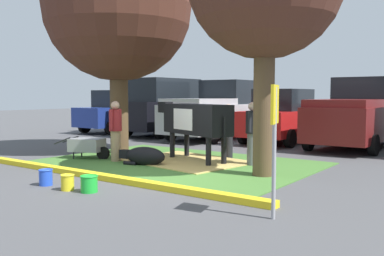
{
  "coord_description": "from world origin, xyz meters",
  "views": [
    {
      "loc": [
        6.4,
        -7.21,
        1.81
      ],
      "look_at": [
        -0.5,
        2.27,
        0.9
      ],
      "focal_mm": 40.23,
      "sensor_mm": 36.0,
      "label": 1
    }
  ],
  "objects_px": {
    "person_visitor_near": "(252,132)",
    "bucket_green": "(89,183)",
    "wheelbarrow": "(88,145)",
    "calf_lying": "(144,156)",
    "person_visitor_far": "(228,129)",
    "bucket_yellow": "(68,182)",
    "shade_tree_left": "(118,7)",
    "suv_black": "(166,107)",
    "parking_sign": "(275,125)",
    "person_handler": "(116,129)",
    "pickup_truck_black": "(217,111)",
    "cow_holstein": "(195,120)",
    "sedan_red": "(283,116)",
    "bucket_blue": "(46,177)",
    "sedan_blue": "(120,112)",
    "pickup_truck_maroon": "(357,115)"
  },
  "relations": [
    {
      "from": "bucket_yellow",
      "to": "suv_black",
      "type": "relative_size",
      "value": 0.07
    },
    {
      "from": "shade_tree_left",
      "to": "suv_black",
      "type": "distance_m",
      "value": 6.85
    },
    {
      "from": "shade_tree_left",
      "to": "parking_sign",
      "type": "relative_size",
      "value": 3.45
    },
    {
      "from": "cow_holstein",
      "to": "sedan_red",
      "type": "distance_m",
      "value": 5.79
    },
    {
      "from": "bucket_blue",
      "to": "shade_tree_left",
      "type": "bearing_deg",
      "value": 118.05
    },
    {
      "from": "person_handler",
      "to": "sedan_blue",
      "type": "bearing_deg",
      "value": 134.96
    },
    {
      "from": "parking_sign",
      "to": "pickup_truck_black",
      "type": "distance_m",
      "value": 11.65
    },
    {
      "from": "bucket_blue",
      "to": "cow_holstein",
      "type": "bearing_deg",
      "value": 82.19
    },
    {
      "from": "wheelbarrow",
      "to": "suv_black",
      "type": "distance_m",
      "value": 7.48
    },
    {
      "from": "person_visitor_near",
      "to": "bucket_blue",
      "type": "bearing_deg",
      "value": -115.86
    },
    {
      "from": "calf_lying",
      "to": "person_handler",
      "type": "relative_size",
      "value": 0.81
    },
    {
      "from": "suv_black",
      "to": "pickup_truck_black",
      "type": "xyz_separation_m",
      "value": [
        2.65,
        0.15,
        -0.16
      ]
    },
    {
      "from": "person_handler",
      "to": "parking_sign",
      "type": "distance_m",
      "value": 6.29
    },
    {
      "from": "person_handler",
      "to": "wheelbarrow",
      "type": "distance_m",
      "value": 1.13
    },
    {
      "from": "cow_holstein",
      "to": "calf_lying",
      "type": "bearing_deg",
      "value": -116.43
    },
    {
      "from": "cow_holstein",
      "to": "bucket_blue",
      "type": "relative_size",
      "value": 9.4
    },
    {
      "from": "person_visitor_near",
      "to": "bucket_green",
      "type": "bearing_deg",
      "value": -103.09
    },
    {
      "from": "wheelbarrow",
      "to": "calf_lying",
      "type": "bearing_deg",
      "value": 3.36
    },
    {
      "from": "cow_holstein",
      "to": "sedan_red",
      "type": "bearing_deg",
      "value": 90.17
    },
    {
      "from": "cow_holstein",
      "to": "parking_sign",
      "type": "bearing_deg",
      "value": -42.31
    },
    {
      "from": "calf_lying",
      "to": "pickup_truck_black",
      "type": "xyz_separation_m",
      "value": [
        -2.21,
        6.89,
        0.88
      ]
    },
    {
      "from": "shade_tree_left",
      "to": "suv_black",
      "type": "height_order",
      "value": "shade_tree_left"
    },
    {
      "from": "person_visitor_near",
      "to": "person_visitor_far",
      "type": "bearing_deg",
      "value": 147.8
    },
    {
      "from": "suv_black",
      "to": "pickup_truck_black",
      "type": "bearing_deg",
      "value": 3.26
    },
    {
      "from": "person_visitor_near",
      "to": "bucket_green",
      "type": "distance_m",
      "value": 4.61
    },
    {
      "from": "person_handler",
      "to": "pickup_truck_black",
      "type": "distance_m",
      "value": 7.01
    },
    {
      "from": "bucket_yellow",
      "to": "bucket_green",
      "type": "relative_size",
      "value": 0.9
    },
    {
      "from": "person_visitor_far",
      "to": "suv_black",
      "type": "height_order",
      "value": "suv_black"
    },
    {
      "from": "sedan_blue",
      "to": "suv_black",
      "type": "distance_m",
      "value": 2.91
    },
    {
      "from": "pickup_truck_maroon",
      "to": "shade_tree_left",
      "type": "bearing_deg",
      "value": -133.24
    },
    {
      "from": "bucket_green",
      "to": "person_visitor_near",
      "type": "bearing_deg",
      "value": 76.91
    },
    {
      "from": "cow_holstein",
      "to": "bucket_blue",
      "type": "bearing_deg",
      "value": -97.81
    },
    {
      "from": "bucket_yellow",
      "to": "suv_black",
      "type": "bearing_deg",
      "value": 120.07
    },
    {
      "from": "parking_sign",
      "to": "suv_black",
      "type": "height_order",
      "value": "suv_black"
    },
    {
      "from": "parking_sign",
      "to": "bucket_yellow",
      "type": "xyz_separation_m",
      "value": [
        -3.98,
        -0.56,
        -1.22
      ]
    },
    {
      "from": "person_visitor_near",
      "to": "parking_sign",
      "type": "height_order",
      "value": "parking_sign"
    },
    {
      "from": "parking_sign",
      "to": "bucket_green",
      "type": "bearing_deg",
      "value": -173.11
    },
    {
      "from": "bucket_yellow",
      "to": "pickup_truck_black",
      "type": "distance_m",
      "value": 10.37
    },
    {
      "from": "person_visitor_near",
      "to": "bucket_yellow",
      "type": "bearing_deg",
      "value": -108.03
    },
    {
      "from": "wheelbarrow",
      "to": "bucket_blue",
      "type": "bearing_deg",
      "value": -53.7
    },
    {
      "from": "bucket_yellow",
      "to": "wheelbarrow",
      "type": "bearing_deg",
      "value": 134.33
    },
    {
      "from": "calf_lying",
      "to": "person_visitor_near",
      "type": "bearing_deg",
      "value": 34.8
    },
    {
      "from": "sedan_blue",
      "to": "person_visitor_near",
      "type": "bearing_deg",
      "value": -27.23
    },
    {
      "from": "calf_lying",
      "to": "parking_sign",
      "type": "distance_m",
      "value": 5.47
    },
    {
      "from": "person_visitor_far",
      "to": "bucket_green",
      "type": "relative_size",
      "value": 4.62
    },
    {
      "from": "shade_tree_left",
      "to": "sedan_red",
      "type": "bearing_deg",
      "value": 63.96
    },
    {
      "from": "person_handler",
      "to": "bucket_green",
      "type": "bearing_deg",
      "value": -51.61
    },
    {
      "from": "bucket_green",
      "to": "pickup_truck_maroon",
      "type": "bearing_deg",
      "value": 78.26
    },
    {
      "from": "person_visitor_near",
      "to": "parking_sign",
      "type": "relative_size",
      "value": 0.83
    },
    {
      "from": "calf_lying",
      "to": "person_visitor_near",
      "type": "xyz_separation_m",
      "value": [
        2.27,
        1.57,
        0.63
      ]
    }
  ]
}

